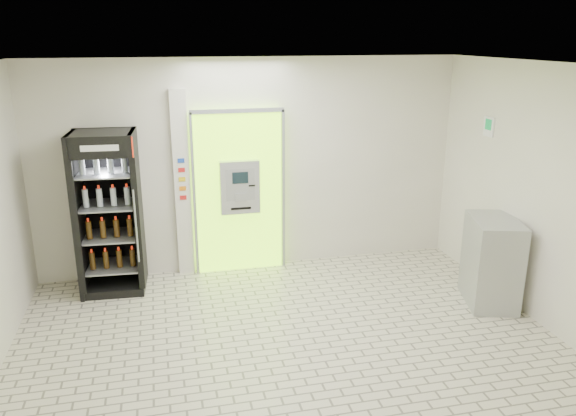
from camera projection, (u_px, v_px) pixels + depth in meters
name	position (u px, v px, depth m)	size (l,w,h in m)	color
ground	(293.00, 352.00, 6.05)	(6.00, 6.00, 0.00)	beige
room_shell	(293.00, 188.00, 5.50)	(6.00, 6.00, 6.00)	silver
atm_assembly	(239.00, 191.00, 7.90)	(1.30, 0.24, 2.33)	#9AFA17
pillar	(182.00, 185.00, 7.73)	(0.22, 0.11, 2.60)	silver
beverage_cooler	(109.00, 216.00, 7.32)	(0.84, 0.78, 2.12)	black
steel_cabinet	(492.00, 262.00, 7.03)	(0.78, 0.95, 1.11)	#A1A3A8
exit_sign	(489.00, 127.00, 7.37)	(0.02, 0.22, 0.26)	white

